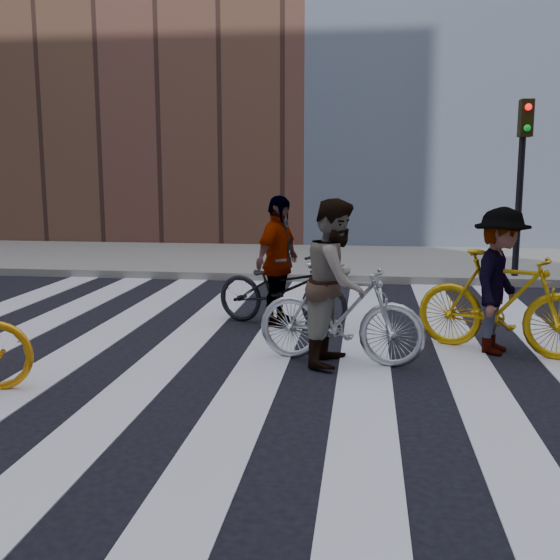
% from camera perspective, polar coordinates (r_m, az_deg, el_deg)
% --- Properties ---
extents(ground, '(100.00, 100.00, 0.00)m').
position_cam_1_polar(ground, '(7.60, -5.24, -6.44)').
color(ground, black).
rests_on(ground, ground).
extents(sidewalk_far, '(100.00, 5.00, 0.15)m').
position_cam_1_polar(sidewalk_far, '(14.85, 1.13, 1.72)').
color(sidewalk_far, gray).
rests_on(sidewalk_far, ground).
extents(zebra_crosswalk, '(8.25, 10.00, 0.01)m').
position_cam_1_polar(zebra_crosswalk, '(7.59, -5.24, -6.40)').
color(zebra_crosswalk, silver).
rests_on(zebra_crosswalk, ground).
extents(traffic_signal, '(0.22, 0.42, 3.33)m').
position_cam_1_polar(traffic_signal, '(12.75, 20.36, 9.81)').
color(traffic_signal, black).
rests_on(traffic_signal, ground).
extents(bike_silver_mid, '(1.90, 0.86, 1.10)m').
position_cam_1_polar(bike_silver_mid, '(7.13, 5.28, -2.93)').
color(bike_silver_mid, '#AFB3B9').
rests_on(bike_silver_mid, ground).
extents(bike_yellow_right, '(2.03, 1.31, 1.19)m').
position_cam_1_polar(bike_yellow_right, '(7.90, 18.83, -1.87)').
color(bike_yellow_right, '#CB990B').
rests_on(bike_yellow_right, ground).
extents(bike_dark_rear, '(2.04, 1.30, 1.01)m').
position_cam_1_polar(bike_dark_rear, '(8.80, 0.14, -0.81)').
color(bike_dark_rear, black).
rests_on(bike_dark_rear, ground).
extents(rider_mid, '(0.83, 0.98, 1.79)m').
position_cam_1_polar(rider_mid, '(7.06, 4.92, -0.19)').
color(rider_mid, slate).
rests_on(rider_mid, ground).
extents(rider_right, '(1.01, 1.25, 1.68)m').
position_cam_1_polar(rider_right, '(7.85, 18.57, -0.09)').
color(rider_right, slate).
rests_on(rider_right, ground).
extents(rider_rear, '(0.76, 1.12, 1.76)m').
position_cam_1_polar(rider_rear, '(8.75, -0.19, 1.61)').
color(rider_rear, slate).
rests_on(rider_rear, ground).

